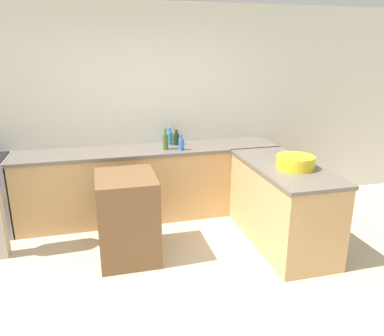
{
  "coord_description": "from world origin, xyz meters",
  "views": [
    {
      "loc": [
        -0.62,
        -2.74,
        2.12
      ],
      "look_at": [
        0.28,
        0.79,
        0.97
      ],
      "focal_mm": 35.0,
      "sensor_mm": 36.0,
      "label": 1
    }
  ],
  "objects_px": {
    "olive_oil_bottle": "(166,141)",
    "island_table": "(128,217)",
    "water_bottle_blue": "(181,144)",
    "mixing_bowl": "(295,162)",
    "wine_bottle_dark": "(176,139)",
    "dish_soap_bottle": "(169,138)"
  },
  "relations": [
    {
      "from": "dish_soap_bottle",
      "to": "wine_bottle_dark",
      "type": "bearing_deg",
      "value": -30.89
    },
    {
      "from": "mixing_bowl",
      "to": "olive_oil_bottle",
      "type": "distance_m",
      "value": 1.63
    },
    {
      "from": "island_table",
      "to": "water_bottle_blue",
      "type": "bearing_deg",
      "value": 46.28
    },
    {
      "from": "wine_bottle_dark",
      "to": "dish_soap_bottle",
      "type": "bearing_deg",
      "value": 149.11
    },
    {
      "from": "mixing_bowl",
      "to": "wine_bottle_dark",
      "type": "bearing_deg",
      "value": 126.9
    },
    {
      "from": "island_table",
      "to": "water_bottle_blue",
      "type": "height_order",
      "value": "water_bottle_blue"
    },
    {
      "from": "dish_soap_bottle",
      "to": "wine_bottle_dark",
      "type": "xyz_separation_m",
      "value": [
        0.08,
        -0.05,
        -0.01
      ]
    },
    {
      "from": "island_table",
      "to": "dish_soap_bottle",
      "type": "height_order",
      "value": "dish_soap_bottle"
    },
    {
      "from": "dish_soap_bottle",
      "to": "island_table",
      "type": "bearing_deg",
      "value": -120.79
    },
    {
      "from": "mixing_bowl",
      "to": "olive_oil_bottle",
      "type": "relative_size",
      "value": 1.54
    },
    {
      "from": "island_table",
      "to": "mixing_bowl",
      "type": "distance_m",
      "value": 1.86
    },
    {
      "from": "olive_oil_bottle",
      "to": "water_bottle_blue",
      "type": "xyz_separation_m",
      "value": [
        0.18,
        -0.09,
        -0.02
      ]
    },
    {
      "from": "olive_oil_bottle",
      "to": "mixing_bowl",
      "type": "bearing_deg",
      "value": -43.53
    },
    {
      "from": "mixing_bowl",
      "to": "dish_soap_bottle",
      "type": "distance_m",
      "value": 1.76
    },
    {
      "from": "mixing_bowl",
      "to": "wine_bottle_dark",
      "type": "height_order",
      "value": "wine_bottle_dark"
    },
    {
      "from": "mixing_bowl",
      "to": "olive_oil_bottle",
      "type": "xyz_separation_m",
      "value": [
        -1.18,
        1.12,
        0.03
      ]
    },
    {
      "from": "island_table",
      "to": "olive_oil_bottle",
      "type": "height_order",
      "value": "olive_oil_bottle"
    },
    {
      "from": "island_table",
      "to": "water_bottle_blue",
      "type": "xyz_separation_m",
      "value": [
        0.76,
        0.8,
        0.55
      ]
    },
    {
      "from": "mixing_bowl",
      "to": "wine_bottle_dark",
      "type": "xyz_separation_m",
      "value": [
        -1.0,
        1.33,
        0.01
      ]
    },
    {
      "from": "olive_oil_bottle",
      "to": "water_bottle_blue",
      "type": "height_order",
      "value": "olive_oil_bottle"
    },
    {
      "from": "water_bottle_blue",
      "to": "wine_bottle_dark",
      "type": "bearing_deg",
      "value": 89.94
    },
    {
      "from": "olive_oil_bottle",
      "to": "island_table",
      "type": "bearing_deg",
      "value": -123.28
    }
  ]
}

